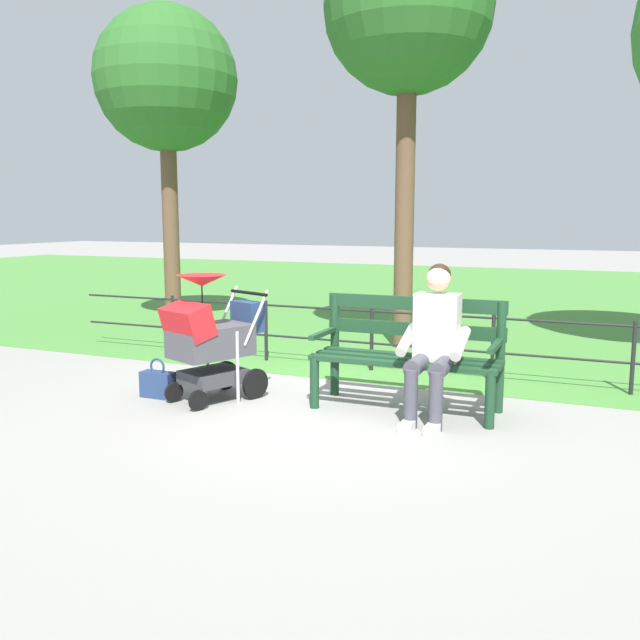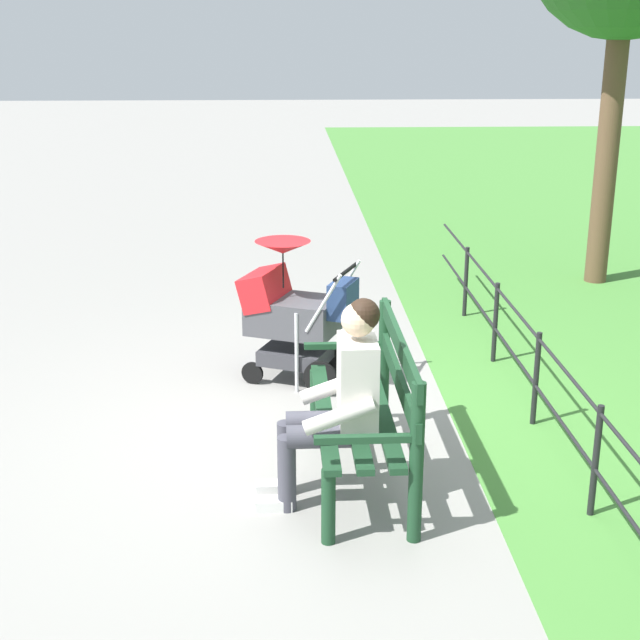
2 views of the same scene
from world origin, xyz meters
The scene contains 9 objects.
ground_plane centered at (0.00, 0.00, 0.00)m, with size 60.00×60.00×0.00m, color gray.
grass_lawn centered at (0.00, -8.80, 0.00)m, with size 40.00×16.00×0.01m, color #478438.
park_bench centered at (-0.76, -0.12, 0.53)m, with size 1.60×0.61×0.96m.
person_on_bench centered at (-1.04, 0.11, 0.68)m, with size 0.53×0.74×1.28m.
stroller centered at (0.94, 0.36, 0.59)m, with size 0.79×1.00×1.15m.
handbag centered at (1.45, 0.46, 0.13)m, with size 0.32×0.14×0.37m.
park_fence centered at (-0.28, -1.37, 0.42)m, with size 7.72×0.04×0.70m.
tree_near_bench centered at (0.08, -2.81, 4.07)m, with size 2.04×2.04×5.14m.
tree_behind_fence centered at (3.79, -3.09, 3.59)m, with size 2.07×2.07×4.66m.
Camera 1 is at (-2.34, 5.48, 1.66)m, focal length 38.23 mm.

